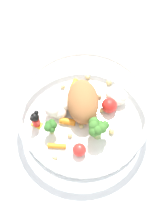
{
  "coord_description": "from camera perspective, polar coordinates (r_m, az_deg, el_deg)",
  "views": [
    {
      "loc": [
        0.19,
        0.2,
        0.56
      ],
      "look_at": [
        0.01,
        -0.01,
        0.04
      ],
      "focal_mm": 51.49,
      "sensor_mm": 36.0,
      "label": 1
    }
  ],
  "objects": [
    {
      "name": "ground_plane",
      "position": [
        0.62,
        0.74,
        -1.5
      ],
      "size": [
        2.4,
        2.4,
        0.0
      ],
      "primitive_type": "plane",
      "color": "white"
    },
    {
      "name": "food_container",
      "position": [
        0.59,
        0.02,
        0.3
      ],
      "size": [
        0.25,
        0.25,
        0.06
      ],
      "color": "white",
      "rests_on": "ground_plane"
    }
  ]
}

